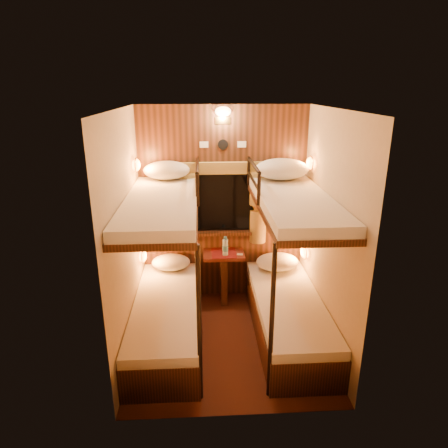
{
  "coord_description": "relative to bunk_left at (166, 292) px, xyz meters",
  "views": [
    {
      "loc": [
        -0.26,
        -3.65,
        2.59
      ],
      "look_at": [
        -0.04,
        0.15,
        1.27
      ],
      "focal_mm": 32.0,
      "sensor_mm": 36.0,
      "label": 1
    }
  ],
  "objects": [
    {
      "name": "pillow_upper_right",
      "position": [
        1.3,
        0.68,
        1.15
      ],
      "size": [
        0.6,
        0.43,
        0.24
      ],
      "primitive_type": "ellipsoid",
      "color": "white",
      "rests_on": "bunk_right"
    },
    {
      "name": "sachet_b",
      "position": [
        0.71,
        0.77,
        0.09
      ],
      "size": [
        0.07,
        0.06,
        0.0
      ],
      "primitive_type": "cube",
      "rotation": [
        0.0,
        0.0,
        -0.1
      ],
      "color": "silver",
      "rests_on": "table"
    },
    {
      "name": "back_panel",
      "position": [
        0.65,
        0.97,
        0.64
      ],
      "size": [
        2.0,
        0.03,
        2.4
      ],
      "primitive_type": "cube",
      "color": "black",
      "rests_on": "floor"
    },
    {
      "name": "wall_back",
      "position": [
        0.65,
        0.98,
        0.64
      ],
      "size": [
        2.4,
        0.0,
        2.4
      ],
      "primitive_type": "plane",
      "rotation": [
        1.57,
        0.0,
        0.0
      ],
      "color": "#C6B293",
      "rests_on": "floor"
    },
    {
      "name": "wall_front",
      "position": [
        0.65,
        -1.12,
        0.64
      ],
      "size": [
        2.4,
        0.0,
        2.4
      ],
      "primitive_type": "plane",
      "rotation": [
        -1.57,
        0.0,
        0.0
      ],
      "color": "#C6B293",
      "rests_on": "floor"
    },
    {
      "name": "sachet_a",
      "position": [
        0.84,
        0.73,
        0.09
      ],
      "size": [
        0.08,
        0.07,
        0.01
      ],
      "primitive_type": "cube",
      "rotation": [
        0.0,
        0.0,
        -0.18
      ],
      "color": "silver",
      "rests_on": "table"
    },
    {
      "name": "window",
      "position": [
        0.65,
        0.94,
        0.62
      ],
      "size": [
        1.0,
        0.12,
        0.79
      ],
      "color": "black",
      "rests_on": "back_panel"
    },
    {
      "name": "pillow_lower_right",
      "position": [
        1.3,
        0.69,
        0.0
      ],
      "size": [
        0.52,
        0.37,
        0.2
      ],
      "primitive_type": "ellipsoid",
      "color": "white",
      "rests_on": "bunk_right"
    },
    {
      "name": "bunk_left",
      "position": [
        0.0,
        0.0,
        0.0
      ],
      "size": [
        0.72,
        1.9,
        1.82
      ],
      "color": "black",
      "rests_on": "floor"
    },
    {
      "name": "table",
      "position": [
        0.65,
        0.78,
        -0.14
      ],
      "size": [
        0.5,
        0.34,
        0.66
      ],
      "color": "#4F1C12",
      "rests_on": "floor"
    },
    {
      "name": "wall_left",
      "position": [
        -0.35,
        -0.07,
        0.64
      ],
      "size": [
        0.0,
        2.4,
        2.4
      ],
      "primitive_type": "plane",
      "rotation": [
        1.57,
        0.0,
        1.57
      ],
      "color": "#C6B293",
      "rests_on": "floor"
    },
    {
      "name": "bunk_right",
      "position": [
        1.3,
        0.0,
        0.0
      ],
      "size": [
        0.72,
        1.9,
        1.82
      ],
      "color": "black",
      "rests_on": "floor"
    },
    {
      "name": "floor",
      "position": [
        0.65,
        -0.07,
        -0.56
      ],
      "size": [
        2.1,
        2.1,
        0.0
      ],
      "primitive_type": "plane",
      "color": "#3B1610",
      "rests_on": "ground"
    },
    {
      "name": "bottle_left",
      "position": [
        0.66,
        0.72,
        0.2
      ],
      "size": [
        0.07,
        0.07,
        0.24
      ],
      "rotation": [
        0.0,
        0.0,
        0.36
      ],
      "color": "#99BFE5",
      "rests_on": "table"
    },
    {
      "name": "pillow_lower_left",
      "position": [
        -0.0,
        0.77,
        -0.01
      ],
      "size": [
        0.47,
        0.34,
        0.18
      ],
      "primitive_type": "ellipsoid",
      "color": "white",
      "rests_on": "bunk_left"
    },
    {
      "name": "wall_right",
      "position": [
        1.65,
        -0.07,
        0.64
      ],
      "size": [
        0.0,
        2.4,
        2.4
      ],
      "primitive_type": "plane",
      "rotation": [
        1.57,
        0.0,
        -1.57
      ],
      "color": "#C6B293",
      "rests_on": "floor"
    },
    {
      "name": "ceiling",
      "position": [
        0.65,
        -0.07,
        1.84
      ],
      "size": [
        2.1,
        2.1,
        0.0
      ],
      "primitive_type": "plane",
      "rotation": [
        3.14,
        0.0,
        0.0
      ],
      "color": "silver",
      "rests_on": "wall_back"
    },
    {
      "name": "back_fixtures",
      "position": [
        0.65,
        0.93,
        1.69
      ],
      "size": [
        0.54,
        0.09,
        0.48
      ],
      "color": "black",
      "rests_on": "back_panel"
    },
    {
      "name": "pillow_upper_left",
      "position": [
        -0.0,
        0.77,
        1.13
      ],
      "size": [
        0.53,
        0.38,
        0.21
      ],
      "primitive_type": "ellipsoid",
      "color": "white",
      "rests_on": "bunk_left"
    },
    {
      "name": "curtains",
      "position": [
        0.65,
        0.9,
        0.71
      ],
      "size": [
        1.1,
        0.22,
        1.0
      ],
      "color": "olive",
      "rests_on": "back_panel"
    },
    {
      "name": "bottle_right",
      "position": [
        0.67,
        0.78,
        0.18
      ],
      "size": [
        0.06,
        0.06,
        0.21
      ],
      "rotation": [
        0.0,
        0.0,
        -0.11
      ],
      "color": "#99BFE5",
      "rests_on": "table"
    },
    {
      "name": "reading_lamps",
      "position": [
        0.65,
        0.63,
        0.68
      ],
      "size": [
        2.0,
        0.2,
        1.25
      ],
      "color": "orange",
      "rests_on": "wall_left"
    }
  ]
}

